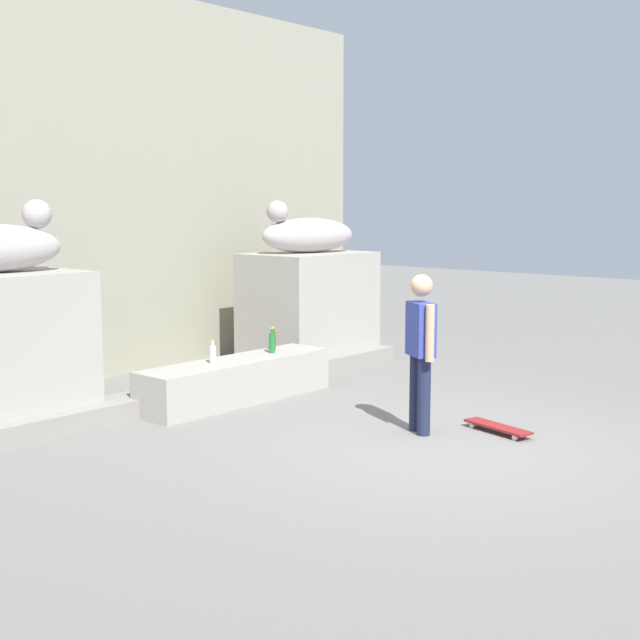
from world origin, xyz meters
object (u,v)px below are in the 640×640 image
object	(u,v)px
statue_reclining_right	(306,234)
bottle_brown	(273,340)
bottle_clear	(213,354)
skater	(421,346)
bottle_green	(272,342)
skateboard	(498,427)

from	to	relation	value
statue_reclining_right	bottle_brown	xyz separation A→B (m)	(-1.72, -0.97, -1.30)
bottle_clear	bottle_brown	bearing A→B (deg)	4.73
skater	bottle_green	size ratio (longest dim) A/B	5.19
bottle_clear	skater	bearing A→B (deg)	-76.58
bottle_clear	bottle_green	world-z (taller)	bottle_green
bottle_brown	bottle_green	bearing A→B (deg)	-140.38
bottle_clear	bottle_green	xyz separation A→B (m)	(0.97, -0.04, 0.02)
bottle_clear	statue_reclining_right	bearing A→B (deg)	20.44
statue_reclining_right	bottle_clear	world-z (taller)	statue_reclining_right
statue_reclining_right	skateboard	world-z (taller)	statue_reclining_right
skateboard	bottle_green	bearing A→B (deg)	-163.41
statue_reclining_right	bottle_green	size ratio (longest dim) A/B	5.24
statue_reclining_right	bottle_brown	world-z (taller)	statue_reclining_right
skateboard	bottle_clear	distance (m)	3.42
skater	skateboard	bearing A→B (deg)	71.41
skater	bottle_green	xyz separation A→B (m)	(0.36, 2.50, -0.27)
skateboard	bottle_clear	world-z (taller)	bottle_clear
statue_reclining_right	bottle_green	distance (m)	2.54
skateboard	bottle_brown	distance (m)	3.32
bottle_brown	bottle_green	world-z (taller)	bottle_green
bottle_brown	bottle_clear	bearing A→B (deg)	-175.27
statue_reclining_right	skateboard	distance (m)	4.94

